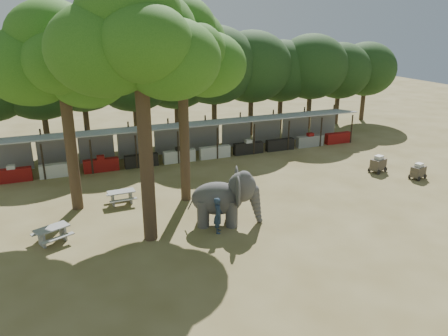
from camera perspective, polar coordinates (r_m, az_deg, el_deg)
name	(u,v)px	position (r m, az deg, el deg)	size (l,w,h in m)	color
ground	(281,235)	(21.85, 7.40, -8.63)	(100.00, 100.00, 0.00)	brown
vendor_stalls	(193,142)	(33.34, -4.05, 3.46)	(28.00, 2.99, 2.80)	gray
yard_tree_left	(57,58)	(24.06, -20.94, 13.33)	(7.10, 6.90, 11.02)	#332316
yard_tree_center	(135,40)	(19.33, -11.57, 16.07)	(7.10, 6.90, 12.04)	#332316
yard_tree_back	(178,49)	(23.95, -6.02, 15.22)	(7.10, 6.90, 11.36)	#332316
backdrop_trees	(173,76)	(37.36, -6.69, 11.84)	(46.46, 5.95, 8.33)	#332316
elephant	(226,197)	(22.27, 0.26, -3.87)	(3.82, 2.91, 2.84)	#403D3D
handler	(218,215)	(21.51, -0.78, -6.18)	(0.66, 0.44, 1.84)	#26384C
picnic_table_near	(52,233)	(22.28, -21.54, -7.87)	(1.98, 1.90, 0.77)	gray
picnic_table_far	(121,195)	(25.61, -13.25, -3.50)	(1.56, 1.42, 0.76)	gray
cart_front	(418,171)	(31.51, 24.04, -0.37)	(1.23, 0.97, 1.06)	#3E3428
cart_back	(378,164)	(31.85, 19.50, 0.51)	(1.38, 1.12, 1.17)	#3E3428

